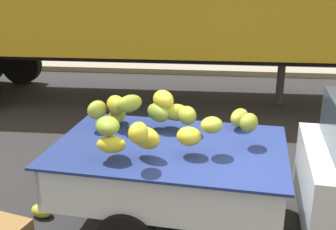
% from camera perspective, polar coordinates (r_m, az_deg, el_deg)
% --- Properties ---
extents(curb_strip, '(80.00, 0.80, 0.16)m').
position_cam_1_polar(curb_strip, '(13.07, 8.22, 6.05)').
color(curb_strip, gray).
rests_on(curb_strip, ground).
extents(pickup_truck, '(4.83, 2.17, 1.70)m').
position_cam_1_polar(pickup_truck, '(4.91, 21.43, -7.59)').
color(pickup_truck, silver).
rests_on(pickup_truck, ground).
extents(fallen_banana_bunch_near_tailgate, '(0.35, 0.29, 0.16)m').
position_cam_1_polar(fallen_banana_bunch_near_tailgate, '(5.71, -16.91, -12.42)').
color(fallen_banana_bunch_near_tailgate, gold).
rests_on(fallen_banana_bunch_near_tailgate, ground).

